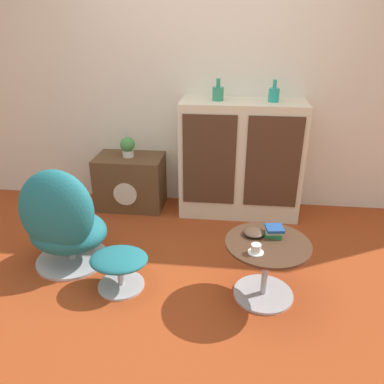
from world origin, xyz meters
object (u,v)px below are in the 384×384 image
Objects in this scene: coffee_table at (266,264)px; book_stack at (274,231)px; egg_chair at (63,223)px; sideboard at (240,159)px; tv_console at (131,182)px; ottoman at (119,263)px; vase_inner_left at (274,94)px; teacup at (256,249)px; bowl at (254,232)px; vase_leftmost at (218,93)px; potted_plant at (128,146)px.

book_stack reaches higher than coffee_table.
book_stack is at bearing -3.64° from egg_chair.
tv_console is at bearing 179.55° from sideboard.
ottoman is (-0.86, -1.32, -0.36)m from sideboard.
vase_inner_left is at bearing 88.34° from book_stack.
egg_chair is 1.46× the size of coffee_table.
bowl is (-0.00, 0.22, -0.01)m from teacup.
ottoman is 2.00m from vase_inner_left.
bowl is (-0.17, -1.21, -0.74)m from vase_inner_left.
vase_leftmost is at bearing 103.17° from teacup.
egg_chair is at bearing -145.95° from vase_inner_left.
vase_inner_left reaches higher than coffee_table.
ottoman is (0.27, -1.33, -0.07)m from tv_console.
vase_leftmost is 1.34× the size of bowl.
sideboard reaches higher than tv_console.
egg_chair is 1.50m from teacup.
tv_console is 1.36m from ottoman.
potted_plant is at bearing 135.10° from bowl.
sideboard is 1.37× the size of egg_chair.
ottoman is 1.13m from book_stack.
book_stack is at bearing -91.66° from vase_inner_left.
vase_leftmost is (-0.24, 0.00, 0.63)m from sideboard.
potted_plant is (-0.00, 0.00, 0.38)m from tv_console.
bowl is at bearing -98.11° from vase_inner_left.
vase_leftmost reaches higher than teacup.
ottoman is 4.07× the size of teacup.
vase_leftmost reaches higher than vase_inner_left.
egg_chair is 4.38× the size of vase_inner_left.
bowl is (1.45, -0.11, 0.08)m from egg_chair.
book_stack is (0.13, 0.24, 0.01)m from teacup.
sideboard is 1.13m from potted_plant.
egg_chair is (-1.36, -1.09, -0.19)m from sideboard.
potted_plant is 1.45× the size of book_stack.
potted_plant is 1.90m from teacup.
book_stack is at bearing -41.55° from potted_plant.
ottoman is at bearing -78.47° from potted_plant.
tv_console is 1.61× the size of ottoman.
egg_chair is at bearing 176.36° from book_stack.
coffee_table is 5.58× the size of teacup.
vase_leftmost is (0.89, -0.01, 0.93)m from tv_console.
sideboard is at bearing -179.17° from vase_inner_left.
tv_console reaches higher than book_stack.
tv_console is at bearing -9.11° from potted_plant.
teacup reaches higher than coffee_table.
coffee_table is (0.19, -1.30, -0.30)m from sideboard.
vase_leftmost is at bearing -0.37° from potted_plant.
sideboard is 1.44m from teacup.
vase_leftmost is 1.89× the size of teacup.
vase_leftmost reaches higher than potted_plant.
vase_leftmost reaches higher than book_stack.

